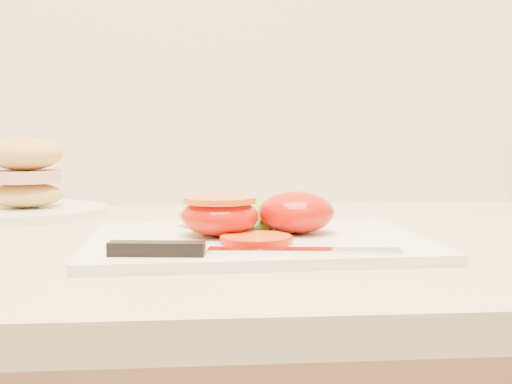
{
  "coord_description": "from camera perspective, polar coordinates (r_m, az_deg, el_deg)",
  "views": [
    {
      "loc": [
        -0.36,
        0.96,
        1.04
      ],
      "look_at": [
        -0.3,
        1.61,
        0.99
      ],
      "focal_mm": 45.0,
      "sensor_mm": 36.0,
      "label": 1
    }
  ],
  "objects": [
    {
      "name": "tomato_slice_0",
      "position": [
        0.62,
        0.02,
        -4.21
      ],
      "size": [
        0.07,
        0.07,
        0.01
      ],
      "primitive_type": "cylinder",
      "color": "orange",
      "rests_on": "cutting_board"
    },
    {
      "name": "knife",
      "position": [
        0.56,
        -3.61,
        -5.12
      ],
      "size": [
        0.26,
        0.04,
        0.01
      ],
      "rotation": [
        0.0,
        0.0,
        -0.12
      ],
      "color": "silver",
      "rests_on": "cutting_board"
    },
    {
      "name": "tomato_half_cut",
      "position": [
        0.66,
        -3.23,
        -2.01
      ],
      "size": [
        0.08,
        0.08,
        0.04
      ],
      "color": "red",
      "rests_on": "cutting_board"
    },
    {
      "name": "tomato_half_dome",
      "position": [
        0.68,
        3.58,
        -1.81
      ],
      "size": [
        0.08,
        0.08,
        0.04
      ],
      "primitive_type": "ellipsoid",
      "color": "red",
      "rests_on": "cutting_board"
    },
    {
      "name": "sandwich_plate",
      "position": [
        0.95,
        -19.8,
        0.33
      ],
      "size": [
        0.22,
        0.22,
        0.11
      ],
      "rotation": [
        0.0,
        0.0,
        -0.29
      ],
      "color": "white",
      "rests_on": "counter"
    },
    {
      "name": "lettuce_leaf_0",
      "position": [
        0.72,
        -1.75,
        -2.16
      ],
      "size": [
        0.16,
        0.13,
        0.03
      ],
      "primitive_type": "ellipsoid",
      "rotation": [
        0.0,
        0.0,
        -0.37
      ],
      "color": "#72A12A",
      "rests_on": "cutting_board"
    },
    {
      "name": "cutting_board",
      "position": [
        0.65,
        0.08,
        -4.45
      ],
      "size": [
        0.35,
        0.26,
        0.01
      ],
      "primitive_type": "cube",
      "rotation": [
        0.0,
        0.0,
        0.04
      ],
      "color": "silver",
      "rests_on": "counter"
    }
  ]
}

